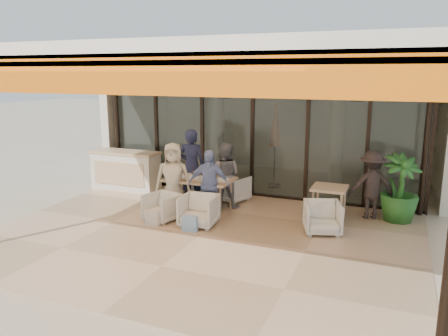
# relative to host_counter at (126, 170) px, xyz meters

# --- Properties ---
(ground) EXTENTS (70.00, 70.00, 0.00)m
(ground) POSITION_rel_host_counter_xyz_m (3.27, -2.30, -0.53)
(ground) COLOR #C6B293
(ground) RESTS_ON ground
(terrace_floor) EXTENTS (8.00, 6.00, 0.01)m
(terrace_floor) POSITION_rel_host_counter_xyz_m (3.27, -2.30, -0.53)
(terrace_floor) COLOR tan
(terrace_floor) RESTS_ON ground
(terrace_structure) EXTENTS (8.00, 6.00, 3.40)m
(terrace_structure) POSITION_rel_host_counter_xyz_m (3.27, -2.56, 2.72)
(terrace_structure) COLOR silver
(terrace_structure) RESTS_ON ground
(glass_storefront) EXTENTS (8.08, 0.10, 3.20)m
(glass_storefront) POSITION_rel_host_counter_xyz_m (3.27, 0.70, 1.07)
(glass_storefront) COLOR #9EADA3
(glass_storefront) RESTS_ON ground
(interior_block) EXTENTS (9.05, 3.62, 3.52)m
(interior_block) POSITION_rel_host_counter_xyz_m (3.28, 3.02, 1.70)
(interior_block) COLOR silver
(interior_block) RESTS_ON ground
(host_counter) EXTENTS (1.85, 0.65, 1.04)m
(host_counter) POSITION_rel_host_counter_xyz_m (0.00, 0.00, 0.00)
(host_counter) COLOR silver
(host_counter) RESTS_ON ground
(dining_table) EXTENTS (1.50, 0.90, 0.93)m
(dining_table) POSITION_rel_host_counter_xyz_m (2.56, -0.86, 0.16)
(dining_table) COLOR #D5B081
(dining_table) RESTS_ON ground
(chair_far_left) EXTENTS (0.69, 0.66, 0.60)m
(chair_far_left) POSITION_rel_host_counter_xyz_m (2.15, 0.09, -0.23)
(chair_far_left) COLOR silver
(chair_far_left) RESTS_ON ground
(chair_far_right) EXTENTS (0.84, 0.81, 0.69)m
(chair_far_right) POSITION_rel_host_counter_xyz_m (2.99, 0.09, -0.18)
(chair_far_right) COLOR silver
(chair_far_right) RESTS_ON ground
(chair_near_left) EXTENTS (0.77, 0.74, 0.65)m
(chair_near_left) POSITION_rel_host_counter_xyz_m (2.15, -1.81, -0.21)
(chair_near_left) COLOR silver
(chair_near_left) RESTS_ON ground
(chair_near_right) EXTENTS (0.74, 0.70, 0.71)m
(chair_near_right) POSITION_rel_host_counter_xyz_m (2.99, -1.81, -0.18)
(chair_near_right) COLOR silver
(chair_near_right) RESTS_ON ground
(diner_navy) EXTENTS (0.72, 0.54, 1.78)m
(diner_navy) POSITION_rel_host_counter_xyz_m (2.15, -0.41, 0.36)
(diner_navy) COLOR #181A35
(diner_navy) RESTS_ON ground
(diner_grey) EXTENTS (0.78, 0.64, 1.50)m
(diner_grey) POSITION_rel_host_counter_xyz_m (2.99, -0.41, 0.22)
(diner_grey) COLOR slate
(diner_grey) RESTS_ON ground
(diner_cream) EXTENTS (0.89, 0.72, 1.58)m
(diner_cream) POSITION_rel_host_counter_xyz_m (2.15, -1.31, 0.26)
(diner_cream) COLOR beige
(diner_cream) RESTS_ON ground
(diner_periwinkle) EXTENTS (0.93, 0.55, 1.49)m
(diner_periwinkle) POSITION_rel_host_counter_xyz_m (2.99, -1.31, 0.21)
(diner_periwinkle) COLOR #7C98CF
(diner_periwinkle) RESTS_ON ground
(tote_bag_cream) EXTENTS (0.30, 0.10, 0.34)m
(tote_bag_cream) POSITION_rel_host_counter_xyz_m (2.15, -2.21, -0.36)
(tote_bag_cream) COLOR silver
(tote_bag_cream) RESTS_ON ground
(tote_bag_blue) EXTENTS (0.30, 0.10, 0.34)m
(tote_bag_blue) POSITION_rel_host_counter_xyz_m (2.99, -2.21, -0.36)
(tote_bag_blue) COLOR #99BFD8
(tote_bag_blue) RESTS_ON ground
(side_table) EXTENTS (0.70, 0.70, 0.74)m
(side_table) POSITION_rel_host_counter_xyz_m (5.37, -0.53, 0.11)
(side_table) COLOR #D5B081
(side_table) RESTS_ON ground
(side_chair) EXTENTS (0.84, 0.81, 0.69)m
(side_chair) POSITION_rel_host_counter_xyz_m (5.37, -1.28, -0.19)
(side_chair) COLOR silver
(side_chair) RESTS_ON ground
(standing_woman) EXTENTS (1.08, 0.86, 1.47)m
(standing_woman) POSITION_rel_host_counter_xyz_m (6.15, -0.05, 0.20)
(standing_woman) COLOR black
(standing_woman) RESTS_ON ground
(potted_palm) EXTENTS (1.10, 1.10, 1.42)m
(potted_palm) POSITION_rel_host_counter_xyz_m (6.70, -0.00, 0.18)
(potted_palm) COLOR #1E5919
(potted_palm) RESTS_ON ground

